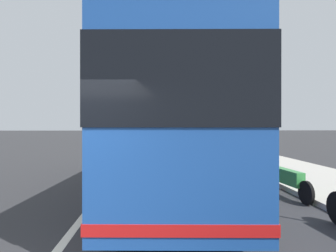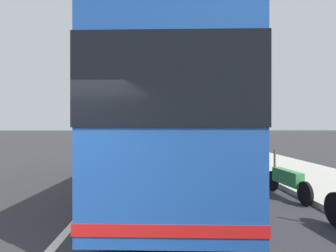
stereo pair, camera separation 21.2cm
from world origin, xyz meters
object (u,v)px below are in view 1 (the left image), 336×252
(car_side_street, at_px, (156,134))
(utility_pole, at_px, (228,109))
(motorcycle_by_tree, at_px, (288,179))
(car_far_distant, at_px, (161,132))
(car_oncoming, at_px, (117,136))
(car_ahead_same_lane, at_px, (132,134))
(coach_bus, at_px, (174,121))

(car_side_street, relative_size, utility_pole, 0.73)
(motorcycle_by_tree, relative_size, car_far_distant, 0.53)
(motorcycle_by_tree, height_order, car_side_street, car_side_street)
(motorcycle_by_tree, bearing_deg, car_far_distant, -2.32)
(car_oncoming, bearing_deg, motorcycle_by_tree, 15.07)
(motorcycle_by_tree, xyz_separation_m, car_ahead_same_lane, (37.12, 6.74, 0.22))
(coach_bus, relative_size, car_ahead_same_lane, 2.56)
(coach_bus, relative_size, car_side_street, 2.49)
(coach_bus, height_order, utility_pole, utility_pole)
(car_ahead_same_lane, height_order, utility_pole, utility_pole)
(car_ahead_same_lane, bearing_deg, motorcycle_by_tree, 10.02)
(motorcycle_by_tree, relative_size, car_ahead_same_lane, 0.51)
(utility_pole, bearing_deg, car_ahead_same_lane, 20.28)
(coach_bus, bearing_deg, car_side_street, 3.76)
(car_side_street, xyz_separation_m, car_ahead_same_lane, (1.74, 3.58, -0.03))
(car_side_street, bearing_deg, car_far_distant, -4.68)
(coach_bus, xyz_separation_m, motorcycle_by_tree, (-1.40, -2.97, -1.59))
(coach_bus, height_order, car_ahead_same_lane, coach_bus)
(coach_bus, height_order, car_side_street, coach_bus)
(car_ahead_same_lane, height_order, car_far_distant, car_far_distant)
(car_oncoming, xyz_separation_m, car_ahead_same_lane, (10.06, -1.08, -0.00))
(motorcycle_by_tree, distance_m, utility_pole, 14.16)
(car_side_street, relative_size, car_far_distant, 1.07)
(car_far_distant, xyz_separation_m, utility_pole, (-28.97, -4.05, 2.39))
(car_oncoming, relative_size, car_side_street, 0.89)
(motorcycle_by_tree, bearing_deg, car_side_street, -0.11)
(car_far_distant, relative_size, utility_pole, 0.68)
(motorcycle_by_tree, bearing_deg, car_oncoming, 10.91)
(utility_pole, bearing_deg, motorcycle_by_tree, 172.23)
(motorcycle_by_tree, relative_size, utility_pole, 0.36)
(car_oncoming, distance_m, car_far_distant, 16.69)
(coach_bus, xyz_separation_m, car_oncoming, (25.65, 4.86, -1.37))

